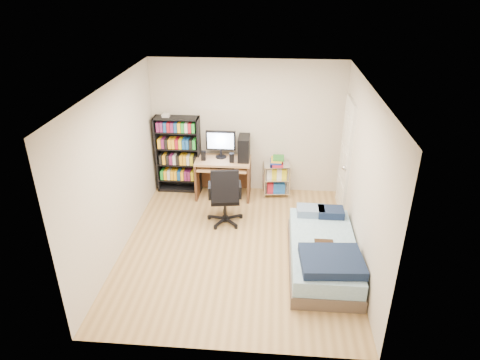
# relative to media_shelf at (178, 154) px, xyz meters

# --- Properties ---
(room) EXTENTS (3.58, 4.08, 2.58)m
(room) POSITION_rel_media_shelf_xyz_m (1.27, -1.84, 0.50)
(room) COLOR tan
(room) RESTS_ON ground
(media_shelf) EXTENTS (0.83, 0.28, 1.53)m
(media_shelf) POSITION_rel_media_shelf_xyz_m (0.00, 0.00, 0.00)
(media_shelf) COLOR black
(media_shelf) RESTS_ON room
(computer_desk) EXTENTS (1.00, 0.58, 1.26)m
(computer_desk) POSITION_rel_media_shelf_xyz_m (0.97, -0.14, -0.08)
(computer_desk) COLOR tan
(computer_desk) RESTS_ON room
(office_chair) EXTENTS (0.70, 0.70, 1.04)m
(office_chair) POSITION_rel_media_shelf_xyz_m (1.01, -1.14, -0.42)
(office_chair) COLOR black
(office_chair) RESTS_ON room
(wire_cart) EXTENTS (0.52, 0.40, 0.78)m
(wire_cart) POSITION_rel_media_shelf_xyz_m (1.85, -0.07, -0.24)
(wire_cart) COLOR silver
(wire_cart) RESTS_ON room
(bed) EXTENTS (0.94, 1.88, 0.54)m
(bed) POSITION_rel_media_shelf_xyz_m (2.54, -2.21, -0.52)
(bed) COLOR brown
(bed) RESTS_ON room
(door) EXTENTS (0.12, 0.80, 2.00)m
(door) POSITION_rel_media_shelf_xyz_m (3.00, -0.49, 0.24)
(door) COLOR silver
(door) RESTS_ON room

